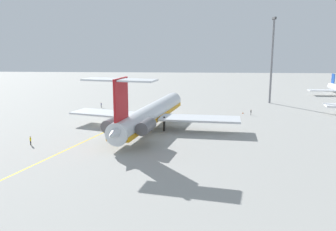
% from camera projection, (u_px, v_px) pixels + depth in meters
% --- Properties ---
extents(ground, '(325.91, 325.91, 0.00)m').
position_uv_depth(ground, '(104.00, 125.00, 89.99)').
color(ground, '#9E9E99').
extents(main_jetliner, '(47.48, 42.33, 13.94)m').
position_uv_depth(main_jetliner, '(150.00, 114.00, 84.01)').
color(main_jetliner, silver).
rests_on(main_jetliner, ground).
extents(ground_crew_near_nose, '(0.40, 0.27, 1.66)m').
position_uv_depth(ground_crew_near_nose, '(101.00, 104.00, 113.75)').
color(ground_crew_near_nose, black).
rests_on(ground_crew_near_nose, ground).
extents(ground_crew_near_tail, '(0.45, 0.29, 1.83)m').
position_uv_depth(ground_crew_near_tail, '(30.00, 140.00, 71.93)').
color(ground_crew_near_tail, black).
rests_on(ground_crew_near_tail, ground).
extents(ground_crew_portside, '(0.28, 0.44, 1.74)m').
position_uv_depth(ground_crew_portside, '(114.00, 104.00, 114.42)').
color(ground_crew_portside, black).
rests_on(ground_crew_portside, ground).
extents(ground_crew_starboard, '(0.41, 0.26, 1.64)m').
position_uv_depth(ground_crew_starboard, '(251.00, 112.00, 101.78)').
color(ground_crew_starboard, black).
rests_on(ground_crew_starboard, ground).
extents(safety_cone_nose, '(0.40, 0.40, 0.55)m').
position_uv_depth(safety_cone_nose, '(243.00, 113.00, 104.21)').
color(safety_cone_nose, '#EA590F').
rests_on(safety_cone_nose, ground).
extents(safety_cone_wingtip, '(0.40, 0.40, 0.55)m').
position_uv_depth(safety_cone_wingtip, '(114.00, 108.00, 112.21)').
color(safety_cone_wingtip, '#EA590F').
rests_on(safety_cone_wingtip, ground).
extents(taxiway_centreline, '(87.73, 26.04, 0.01)m').
position_uv_depth(taxiway_centreline, '(113.00, 128.00, 86.54)').
color(taxiway_centreline, gold).
rests_on(taxiway_centreline, ground).
extents(light_mast, '(4.00, 0.70, 28.63)m').
position_uv_depth(light_mast, '(272.00, 57.00, 119.49)').
color(light_mast, slate).
rests_on(light_mast, ground).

